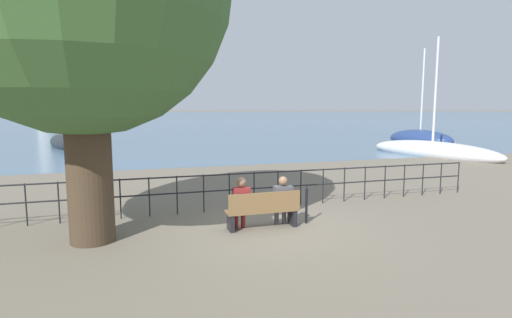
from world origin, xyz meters
TOP-DOWN VIEW (x-y plane):
  - ground_plane at (0.00, 0.00)m, footprint 1000.00×1000.00m
  - harbor_water at (0.00, 160.30)m, footprint 600.00×300.00m
  - park_bench at (0.00, -0.06)m, footprint 1.75×0.45m
  - seated_person_left at (-0.52, 0.01)m, footprint 0.39×0.35m
  - seated_person_right at (0.52, 0.01)m, footprint 0.44×0.35m
  - promenade_railing at (-0.00, 1.84)m, footprint 15.18×0.04m
  - closed_umbrella at (1.16, 0.03)m, footprint 0.09×0.09m
  - sailboat_0 at (14.31, 10.83)m, footprint 3.97×8.83m
  - sailboat_1 at (19.38, 18.05)m, footprint 3.58×6.21m
  - sailboat_2 at (-6.97, 22.65)m, footprint 5.62×8.97m
  - harbor_lighthouse at (-24.34, 108.96)m, footprint 4.71×4.71m

SIDE VIEW (x-z plane):
  - ground_plane at x=0.00m, z-range 0.00..0.00m
  - harbor_water at x=0.00m, z-range 0.00..0.01m
  - sailboat_0 at x=14.31m, z-range -3.40..3.94m
  - sailboat_2 at x=-6.97m, z-range -3.42..4.05m
  - sailboat_1 at x=19.38m, z-range -3.65..4.33m
  - park_bench at x=0.00m, z-range -0.02..0.88m
  - closed_umbrella at x=1.16m, z-range 0.06..1.02m
  - seated_person_right at x=0.52m, z-range 0.06..1.29m
  - seated_person_left at x=-0.52m, z-range 0.07..1.32m
  - promenade_railing at x=0.00m, z-range 0.17..1.22m
  - harbor_lighthouse at x=-24.34m, z-range -1.01..27.93m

